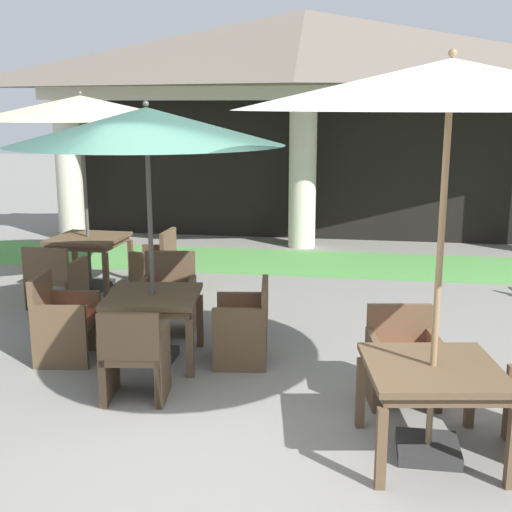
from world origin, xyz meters
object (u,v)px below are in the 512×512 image
at_px(patio_chair_mid_right_south, 135,356).
at_px(patio_table_near_foreground, 432,377).
at_px(patio_table_mid_left, 88,243).
at_px(patio_chair_mid_left_south, 55,278).
at_px(patio_chair_near_foreground_north, 402,358).
at_px(patio_umbrella_near_foreground, 451,87).
at_px(patio_table_mid_right, 153,303).
at_px(patio_chair_mid_right_north, 168,297).
at_px(patio_umbrella_mid_right, 147,128).
at_px(patio_umbrella_mid_left, 81,109).
at_px(patio_chair_mid_right_west, 63,321).
at_px(patio_chair_mid_left_east, 156,263).
at_px(patio_chair_mid_right_east, 244,323).

bearing_deg(patio_chair_mid_right_south, patio_table_near_foreground, -20.59).
distance_m(patio_table_mid_left, patio_chair_mid_left_south, 1.05).
height_order(patio_chair_mid_left_south, patio_chair_mid_right_south, patio_chair_mid_right_south).
distance_m(patio_table_mid_left, patio_chair_mid_right_south, 4.05).
relative_size(patio_chair_near_foreground_north, patio_chair_mid_left_south, 1.00).
height_order(patio_umbrella_near_foreground, patio_table_mid_left, patio_umbrella_near_foreground).
bearing_deg(patio_table_mid_right, patio_umbrella_near_foreground, -29.99).
xyz_separation_m(patio_chair_mid_left_south, patio_chair_mid_right_north, (1.73, -0.67, 0.02)).
bearing_deg(patio_umbrella_mid_right, patio_table_mid_right, -63.43).
bearing_deg(patio_umbrella_near_foreground, patio_umbrella_mid_right, 150.01).
bearing_deg(patio_table_mid_right, patio_table_near_foreground, -29.99).
relative_size(patio_umbrella_near_foreground, patio_table_mid_left, 2.92).
distance_m(patio_umbrella_near_foreground, patio_chair_mid_left_south, 5.94).
xyz_separation_m(patio_table_mid_left, patio_table_mid_right, (1.81, -2.63, -0.03)).
bearing_deg(patio_umbrella_near_foreground, patio_umbrella_mid_left, 136.99).
relative_size(patio_umbrella_mid_left, patio_umbrella_mid_right, 1.11).
bearing_deg(patio_chair_mid_left_south, patio_chair_mid_right_west, -59.80).
bearing_deg(patio_chair_mid_left_east, patio_umbrella_near_foreground, -137.92).
bearing_deg(patio_chair_mid_right_east, patio_table_near_foreground, -141.20).
xyz_separation_m(patio_umbrella_near_foreground, patio_umbrella_mid_left, (-4.45, 4.15, -0.16)).
height_order(patio_table_near_foreground, patio_chair_near_foreground_north, patio_chair_near_foreground_north).
height_order(patio_umbrella_near_foreground, patio_table_mid_right, patio_umbrella_near_foreground).
distance_m(patio_umbrella_mid_right, patio_chair_mid_right_north, 2.19).
bearing_deg(patio_table_near_foreground, patio_umbrella_mid_right, 150.01).
xyz_separation_m(patio_table_mid_left, patio_chair_mid_right_north, (1.69, -1.69, -0.24)).
bearing_deg(patio_table_near_foreground, patio_chair_mid_right_west, 158.57).
bearing_deg(patio_umbrella_near_foreground, patio_chair_mid_left_south, 145.12).
bearing_deg(patio_chair_mid_right_north, patio_chair_mid_left_east, -75.20).
xyz_separation_m(patio_table_mid_left, patio_umbrella_mid_right, (1.81, -2.63, 1.73)).
bearing_deg(patio_umbrella_mid_right, patio_chair_near_foreground_north, -12.94).
relative_size(patio_umbrella_near_foreground, patio_umbrella_mid_right, 1.11).
distance_m(patio_umbrella_near_foreground, patio_table_mid_left, 6.42).
relative_size(patio_chair_mid_left_south, patio_chair_mid_right_east, 0.98).
xyz_separation_m(patio_umbrella_mid_left, patio_chair_mid_left_south, (-0.04, -1.02, -2.15)).
relative_size(patio_chair_mid_left_south, patio_chair_mid_right_south, 0.96).
bearing_deg(patio_table_near_foreground, patio_umbrella_near_foreground, -175.24).
relative_size(patio_umbrella_near_foreground, patio_chair_mid_left_east, 3.36).
distance_m(patio_umbrella_mid_left, patio_table_mid_right, 3.73).
bearing_deg(patio_chair_mid_left_east, patio_chair_mid_right_east, -142.86).
bearing_deg(patio_chair_mid_right_north, patio_chair_mid_right_west, 45.05).
xyz_separation_m(patio_chair_mid_left_east, patio_chair_mid_right_south, (0.91, -3.52, 0.01)).
bearing_deg(patio_chair_mid_left_south, patio_chair_near_foreground_north, -24.44).
height_order(patio_chair_mid_left_south, patio_table_mid_right, patio_chair_mid_left_south).
bearing_deg(patio_chair_mid_right_south, patio_table_mid_right, 90.00).
height_order(patio_umbrella_mid_right, patio_chair_mid_right_north, patio_umbrella_mid_right).
bearing_deg(patio_chair_mid_left_east, patio_umbrella_mid_right, -160.75).
relative_size(patio_umbrella_mid_left, patio_chair_mid_left_south, 3.57).
height_order(patio_table_near_foreground, patio_umbrella_mid_left, patio_umbrella_mid_left).
bearing_deg(patio_table_mid_left, patio_chair_mid_right_north, -45.00).
height_order(patio_umbrella_mid_left, patio_chair_mid_right_north, patio_umbrella_mid_left).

